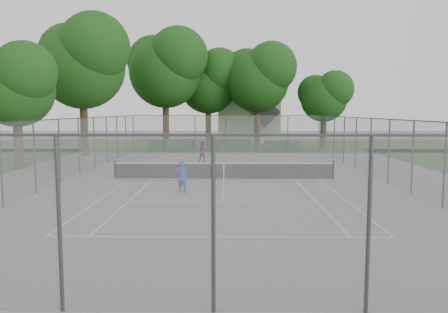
{
  "coord_description": "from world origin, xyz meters",
  "views": [
    {
      "loc": [
        0.3,
        -25.26,
        3.96
      ],
      "look_at": [
        0.0,
        1.0,
        1.2
      ],
      "focal_mm": 35.0,
      "sensor_mm": 36.0,
      "label": 1
    }
  ],
  "objects_px": {
    "tennis_net": "(224,170)",
    "woman_player": "(203,152)",
    "girl_player": "(182,177)",
    "house": "(248,112)"
  },
  "relations": [
    {
      "from": "tennis_net",
      "to": "girl_player",
      "type": "height_order",
      "value": "girl_player"
    },
    {
      "from": "girl_player",
      "to": "woman_player",
      "type": "bearing_deg",
      "value": -70.57
    },
    {
      "from": "tennis_net",
      "to": "woman_player",
      "type": "xyz_separation_m",
      "value": [
        -1.72,
        8.18,
        0.32
      ]
    },
    {
      "from": "tennis_net",
      "to": "woman_player",
      "type": "bearing_deg",
      "value": 101.89
    },
    {
      "from": "tennis_net",
      "to": "woman_player",
      "type": "distance_m",
      "value": 8.36
    },
    {
      "from": "woman_player",
      "to": "house",
      "type": "bearing_deg",
      "value": 84.85
    },
    {
      "from": "tennis_net",
      "to": "house",
      "type": "xyz_separation_m",
      "value": [
        2.76,
        30.09,
        3.26
      ]
    },
    {
      "from": "house",
      "to": "girl_player",
      "type": "distance_m",
      "value": 34.82
    },
    {
      "from": "tennis_net",
      "to": "house",
      "type": "distance_m",
      "value": 30.39
    },
    {
      "from": "house",
      "to": "woman_player",
      "type": "height_order",
      "value": "house"
    }
  ]
}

